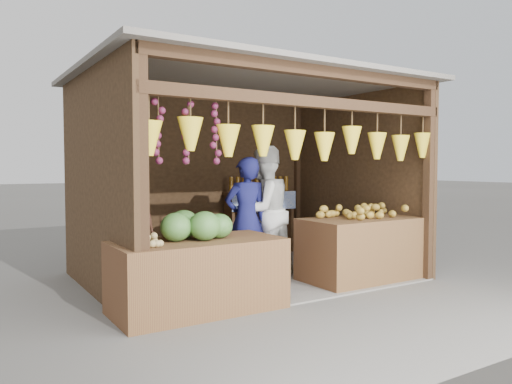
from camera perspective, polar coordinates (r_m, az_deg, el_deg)
ground at (r=6.88m, az=-1.21°, el=-9.60°), size 80.00×80.00×0.00m
stall_structure at (r=6.66m, az=-1.29°, el=4.41°), size 4.30×3.30×2.66m
back_shelf at (r=8.38m, az=0.48°, el=-1.30°), size 1.25×0.32×1.32m
counter_left at (r=5.27m, az=-6.64°, el=-9.43°), size 1.75×0.85×0.74m
counter_right at (r=6.73m, az=11.97°, el=-6.40°), size 1.59×0.85×0.82m
stool at (r=6.20m, az=-14.20°, el=-9.79°), size 0.30×0.30×0.28m
man_standing at (r=6.45m, az=-1.12°, el=-3.17°), size 0.64×0.46×1.62m
woman_standing at (r=6.75m, az=0.89°, el=-2.22°), size 0.96×0.80×1.77m
vendor_seated at (r=6.08m, az=-14.28°, el=-3.06°), size 0.67×0.55×1.18m
melon_pile at (r=5.20m, az=-7.01°, el=-3.68°), size 1.00×0.50×0.32m
tanfruit_pile at (r=4.89m, az=-12.46°, el=-5.28°), size 0.34×0.40×0.13m
mango_pile at (r=6.75m, az=12.35°, el=-1.93°), size 1.40×0.64×0.22m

